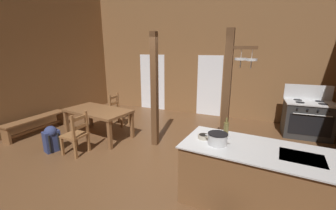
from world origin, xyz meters
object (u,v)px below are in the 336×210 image
(ladderback_chair_by_post, at_px, (118,110))
(backpack, at_px, (51,138))
(stockpot_on_counter, at_px, (218,139))
(mixing_bowl_on_counter, at_px, (204,137))
(bench_along_left_wall, at_px, (36,122))
(ladderback_chair_near_window, at_px, (76,134))
(bottle_tall_on_counter, at_px, (226,129))
(kitchen_island, at_px, (258,179))
(stove_range, at_px, (307,118))
(dining_table, at_px, (98,113))

(ladderback_chair_by_post, bearing_deg, backpack, -98.92)
(stockpot_on_counter, distance_m, mixing_bowl_on_counter, 0.27)
(bench_along_left_wall, bearing_deg, ladderback_chair_near_window, -13.89)
(stockpot_on_counter, bearing_deg, bottle_tall_on_counter, 79.16)
(kitchen_island, bearing_deg, backpack, 178.43)
(bottle_tall_on_counter, bearing_deg, stockpot_on_counter, -100.84)
(stove_range, xyz_separation_m, ladderback_chair_near_window, (-4.80, -3.14, -0.03))
(ladderback_chair_near_window, bearing_deg, mixing_bowl_on_counter, -3.87)
(stove_range, bearing_deg, ladderback_chair_near_window, -146.86)
(kitchen_island, distance_m, bench_along_left_wall, 5.69)
(ladderback_chair_by_post, bearing_deg, stockpot_on_counter, -33.79)
(stove_range, relative_size, ladderback_chair_by_post, 1.39)
(stockpot_on_counter, bearing_deg, backpack, 177.07)
(kitchen_island, height_order, stove_range, stove_range)
(stove_range, height_order, dining_table, stove_range)
(dining_table, height_order, ladderback_chair_by_post, ladderback_chair_by_post)
(ladderback_chair_by_post, height_order, backpack, ladderback_chair_by_post)
(kitchen_island, relative_size, bottle_tall_on_counter, 7.33)
(ladderback_chair_near_window, distance_m, ladderback_chair_by_post, 1.97)
(kitchen_island, xyz_separation_m, bottle_tall_on_counter, (-0.53, 0.27, 0.58))
(mixing_bowl_on_counter, relative_size, bottle_tall_on_counter, 0.56)
(mixing_bowl_on_counter, bearing_deg, backpack, 178.91)
(bottle_tall_on_counter, bearing_deg, ladderback_chair_near_window, -179.53)
(ladderback_chair_near_window, xyz_separation_m, backpack, (-0.63, -0.13, -0.14))
(bench_along_left_wall, distance_m, stockpot_on_counter, 5.16)
(backpack, relative_size, stockpot_on_counter, 1.68)
(stockpot_on_counter, bearing_deg, dining_table, 158.86)
(stockpot_on_counter, relative_size, bottle_tall_on_counter, 1.17)
(kitchen_island, xyz_separation_m, bench_along_left_wall, (-5.64, 0.73, -0.15))
(kitchen_island, xyz_separation_m, dining_table, (-3.87, 1.20, 0.19))
(bench_along_left_wall, distance_m, backpack, 1.48)
(mixing_bowl_on_counter, bearing_deg, ladderback_chair_by_post, 145.80)
(bottle_tall_on_counter, bearing_deg, bench_along_left_wall, 174.83)
(kitchen_island, bearing_deg, ladderback_chair_near_window, 176.19)
(ladderback_chair_near_window, relative_size, bottle_tall_on_counter, 3.12)
(ladderback_chair_by_post, height_order, bottle_tall_on_counter, bottle_tall_on_counter)
(bench_along_left_wall, bearing_deg, bottle_tall_on_counter, -5.17)
(ladderback_chair_by_post, xyz_separation_m, bottle_tall_on_counter, (3.44, -1.92, 0.59))
(kitchen_island, xyz_separation_m, mixing_bowl_on_counter, (-0.83, 0.05, 0.49))
(stove_range, xyz_separation_m, dining_table, (-5.00, -2.18, 0.17))
(stove_range, height_order, ladderback_chair_near_window, stove_range)
(ladderback_chair_near_window, bearing_deg, ladderback_chair_by_post, 98.83)
(backpack, bearing_deg, mixing_bowl_on_counter, -1.09)
(dining_table, distance_m, ladderback_chair_near_window, 0.99)
(ladderback_chair_near_window, height_order, bench_along_left_wall, ladderback_chair_near_window)
(stove_range, relative_size, dining_table, 0.73)
(bench_along_left_wall, bearing_deg, stove_range, 21.33)
(stove_range, xyz_separation_m, bench_along_left_wall, (-6.78, -2.65, -0.17))
(dining_table, bearing_deg, stockpot_on_counter, -21.14)
(bench_along_left_wall, height_order, mixing_bowl_on_counter, mixing_bowl_on_counter)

